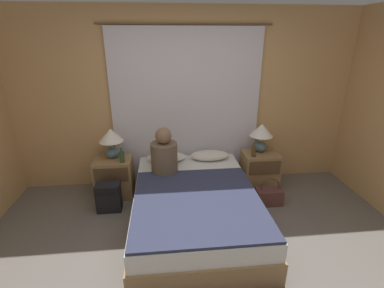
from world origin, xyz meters
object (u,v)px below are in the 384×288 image
(backpack_on_floor, at_px, (108,196))
(beer_bottle_on_right_stand, at_px, (254,151))
(nightstand_left, at_px, (115,177))
(handbag_on_floor, at_px, (269,196))
(nightstand_right, at_px, (259,170))
(pillow_right, at_px, (210,155))
(bed, at_px, (195,207))
(lamp_right, at_px, (261,133))
(beer_bottle_on_left_stand, at_px, (122,157))
(person_left_in_bed, at_px, (164,155))
(lamp_left, at_px, (111,139))
(pillow_left, at_px, (166,157))

(backpack_on_floor, bearing_deg, beer_bottle_on_right_stand, 8.18)
(nightstand_left, height_order, handbag_on_floor, nightstand_left)
(nightstand_right, height_order, pillow_right, pillow_right)
(backpack_on_floor, bearing_deg, bed, -19.11)
(lamp_right, height_order, backpack_on_floor, lamp_right)
(backpack_on_floor, bearing_deg, pillow_right, 18.46)
(lamp_right, bearing_deg, pillow_right, 178.82)
(lamp_right, relative_size, handbag_on_floor, 1.08)
(bed, height_order, nightstand_right, nightstand_right)
(nightstand_right, relative_size, beer_bottle_on_left_stand, 2.72)
(beer_bottle_on_left_stand, distance_m, handbag_on_floor, 2.03)
(pillow_right, height_order, backpack_on_floor, pillow_right)
(lamp_right, xyz_separation_m, handbag_on_floor, (-0.01, -0.51, -0.71))
(lamp_right, height_order, beer_bottle_on_left_stand, lamp_right)
(nightstand_left, relative_size, beer_bottle_on_left_stand, 2.72)
(handbag_on_floor, bearing_deg, pillow_right, 143.81)
(bed, distance_m, pillow_right, 0.93)
(person_left_in_bed, bearing_deg, lamp_left, 154.80)
(lamp_left, xyz_separation_m, pillow_right, (1.35, 0.02, -0.31))
(lamp_left, relative_size, pillow_right, 0.75)
(nightstand_right, xyz_separation_m, pillow_right, (-0.73, 0.08, 0.24))
(beer_bottle_on_left_stand, bearing_deg, nightstand_left, 146.40)
(nightstand_right, distance_m, backpack_on_floor, 2.14)
(pillow_right, relative_size, beer_bottle_on_right_stand, 2.71)
(pillow_right, relative_size, person_left_in_bed, 0.91)
(person_left_in_bed, xyz_separation_m, handbag_on_floor, (1.37, -0.18, -0.58))
(person_left_in_bed, bearing_deg, bed, -54.91)
(nightstand_left, height_order, nightstand_right, same)
(bed, xyz_separation_m, nightstand_right, (1.04, 0.75, 0.05))
(person_left_in_bed, bearing_deg, beer_bottle_on_right_stand, 7.76)
(beer_bottle_on_right_stand, bearing_deg, pillow_right, 163.07)
(beer_bottle_on_left_stand, relative_size, beer_bottle_on_right_stand, 0.99)
(nightstand_right, relative_size, beer_bottle_on_right_stand, 2.69)
(nightstand_right, relative_size, backpack_on_floor, 1.44)
(lamp_left, bearing_deg, person_left_in_bed, -25.20)
(pillow_left, relative_size, backpack_on_floor, 1.45)
(bed, bearing_deg, beer_bottle_on_right_stand, 36.04)
(bed, bearing_deg, lamp_right, 37.98)
(pillow_left, height_order, pillow_right, same)
(beer_bottle_on_right_stand, bearing_deg, backpack_on_floor, -171.82)
(nightstand_left, xyz_separation_m, backpack_on_floor, (-0.02, -0.38, -0.06))
(person_left_in_bed, bearing_deg, nightstand_right, 10.89)
(person_left_in_bed, relative_size, beer_bottle_on_right_stand, 2.98)
(pillow_left, relative_size, person_left_in_bed, 0.91)
(lamp_left, xyz_separation_m, lamp_right, (2.08, 0.00, 0.00))
(beer_bottle_on_right_stand, height_order, handbag_on_floor, beer_bottle_on_right_stand)
(beer_bottle_on_right_stand, xyz_separation_m, backpack_on_floor, (-1.96, -0.28, -0.41))
(lamp_right, bearing_deg, handbag_on_floor, -90.69)
(nightstand_right, bearing_deg, pillow_right, 173.75)
(bed, relative_size, nightstand_left, 3.68)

